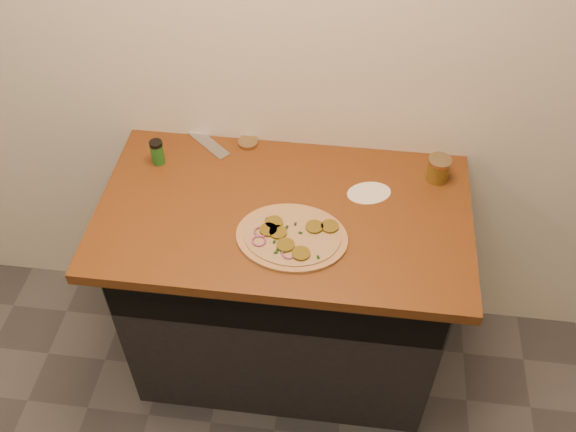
# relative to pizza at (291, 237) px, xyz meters

# --- Properties ---
(cabinet) EXTENTS (1.10, 0.60, 0.86)m
(cabinet) POSITION_rel_pizza_xyz_m (-0.04, 0.15, -0.48)
(cabinet) COLOR black
(cabinet) RESTS_ON ground
(countertop) EXTENTS (1.20, 0.70, 0.04)m
(countertop) POSITION_rel_pizza_xyz_m (-0.04, 0.12, -0.03)
(countertop) COLOR brown
(countertop) RESTS_ON cabinet
(pizza) EXTENTS (0.36, 0.36, 0.02)m
(pizza) POSITION_rel_pizza_xyz_m (0.00, 0.00, 0.00)
(pizza) COLOR tan
(pizza) RESTS_ON countertop
(chefs_knife) EXTENTS (0.29, 0.26, 0.02)m
(chefs_knife) POSITION_rel_pizza_xyz_m (-0.43, 0.48, -0.00)
(chefs_knife) COLOR #B7BAC1
(chefs_knife) RESTS_ON countertop
(mason_jar_lid) EXTENTS (0.09, 0.09, 0.02)m
(mason_jar_lid) POSITION_rel_pizza_xyz_m (-0.21, 0.42, -0.00)
(mason_jar_lid) COLOR tan
(mason_jar_lid) RESTS_ON countertop
(salsa_jar) EXTENTS (0.08, 0.08, 0.08)m
(salsa_jar) POSITION_rel_pizza_xyz_m (0.45, 0.33, 0.03)
(salsa_jar) COLOR maroon
(salsa_jar) RESTS_ON countertop
(spice_shaker) EXTENTS (0.04, 0.04, 0.09)m
(spice_shaker) POSITION_rel_pizza_xyz_m (-0.49, 0.29, 0.04)
(spice_shaker) COLOR #226620
(spice_shaker) RESTS_ON countertop
(flour_spill) EXTENTS (0.19, 0.19, 0.00)m
(flour_spill) POSITION_rel_pizza_xyz_m (0.23, 0.23, -0.01)
(flour_spill) COLOR silver
(flour_spill) RESTS_ON countertop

